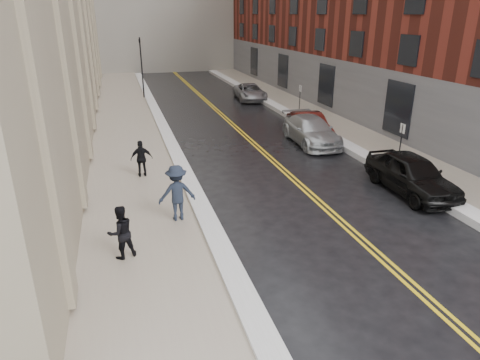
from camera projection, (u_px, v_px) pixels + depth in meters
ground at (323, 291)px, 11.61m from camera, size 160.00×160.00×0.00m
sidewalk_left at (129, 142)px, 24.77m from camera, size 4.00×64.00×0.15m
sidewalk_right at (338, 127)px, 28.23m from camera, size 3.00×64.00×0.15m
lane_stripe_a at (242, 135)px, 26.56m from camera, size 0.12×64.00×0.01m
lane_stripe_b at (246, 135)px, 26.62m from camera, size 0.12×64.00×0.01m
snow_ridge_left at (168, 138)px, 25.34m from camera, size 0.70×60.80×0.26m
snow_ridge_right at (313, 127)px, 27.73m from camera, size 0.85×60.80×0.30m
traffic_signal at (141, 63)px, 36.72m from camera, size 0.18×0.15×5.20m
parking_sign_near at (401, 142)px, 20.31m from camera, size 0.06×0.35×2.23m
parking_sign_far at (300, 97)px, 31.07m from camera, size 0.06×0.35×2.23m
car_black at (412, 174)px, 17.73m from camera, size 2.05×4.86×1.64m
car_maroon at (310, 126)px, 25.72m from camera, size 1.96×4.64×1.49m
car_silver_near at (311, 131)px, 24.58m from camera, size 2.36×5.34×1.52m
car_silver_far at (250, 92)px, 37.14m from camera, size 2.71×5.12×1.37m
pedestrian_a at (121, 232)px, 12.66m from camera, size 0.98×0.87×1.67m
pedestrian_b at (177, 193)px, 15.00m from camera, size 1.34×0.81×2.03m
pedestrian_c at (142, 159)px, 19.14m from camera, size 0.99×0.44×1.66m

